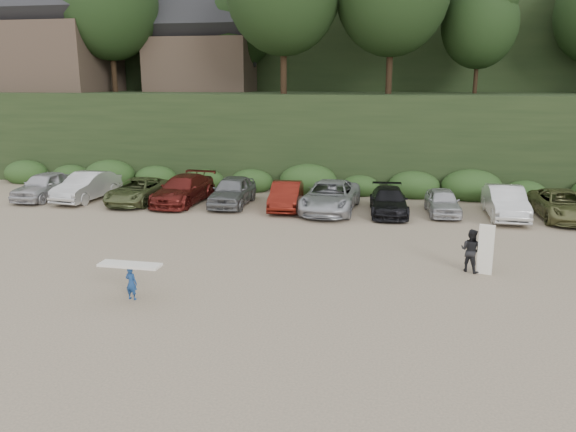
# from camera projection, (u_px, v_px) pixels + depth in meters

# --- Properties ---
(ground) EXTENTS (120.00, 120.00, 0.00)m
(ground) POSITION_uv_depth(u_px,v_px,m) (305.00, 270.00, 20.97)
(ground) COLOR tan
(ground) RESTS_ON ground
(hillside_backdrop) EXTENTS (90.00, 41.50, 28.00)m
(hillside_backdrop) POSITION_uv_depth(u_px,v_px,m) (365.00, 32.00, 52.62)
(hillside_backdrop) COLOR black
(hillside_backdrop) RESTS_ON ground
(parked_cars) EXTENTS (39.41, 6.15, 1.64)m
(parked_cars) POSITION_uv_depth(u_px,v_px,m) (344.00, 197.00, 30.21)
(parked_cars) COLOR silver
(parked_cars) RESTS_ON ground
(child_surfer) EXTENTS (2.03, 0.60, 1.21)m
(child_surfer) POSITION_uv_depth(u_px,v_px,m) (131.00, 275.00, 17.99)
(child_surfer) COLOR navy
(child_surfer) RESTS_ON ground
(adult_surfer) EXTENTS (1.26, 0.97, 1.91)m
(adult_surfer) POSITION_uv_depth(u_px,v_px,m) (472.00, 250.00, 20.59)
(adult_surfer) COLOR black
(adult_surfer) RESTS_ON ground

